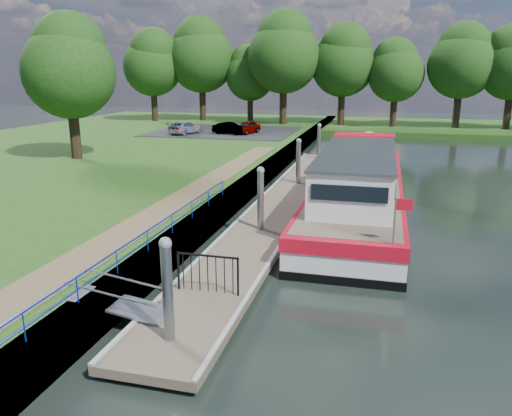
% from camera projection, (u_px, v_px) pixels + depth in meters
% --- Properties ---
extents(ground, '(160.00, 160.00, 0.00)m').
position_uv_depth(ground, '(179.00, 343.00, 12.42)').
color(ground, black).
rests_on(ground, ground).
extents(riverbank, '(32.00, 90.00, 0.78)m').
position_uv_depth(riverbank, '(2.00, 176.00, 30.65)').
color(riverbank, '#1E4413').
rests_on(riverbank, ground).
extents(bank_edge, '(1.10, 90.00, 0.78)m').
position_uv_depth(bank_edge, '(243.00, 190.00, 26.95)').
color(bank_edge, '#473D2D').
rests_on(bank_edge, ground).
extents(far_bank, '(60.00, 18.00, 0.60)m').
position_uv_depth(far_bank, '(449.00, 128.00, 58.09)').
color(far_bank, '#1E4413').
rests_on(far_bank, ground).
extents(footpath, '(1.60, 40.00, 0.05)m').
position_uv_depth(footpath, '(155.00, 215.00, 20.74)').
color(footpath, brown).
rests_on(footpath, riverbank).
extents(carpark, '(14.00, 12.00, 0.06)m').
position_uv_depth(carpark, '(225.00, 131.00, 50.37)').
color(carpark, black).
rests_on(carpark, riverbank).
extents(blue_fence, '(0.04, 18.04, 0.72)m').
position_uv_depth(blue_fence, '(133.00, 245.00, 15.54)').
color(blue_fence, '#0C2DBF').
rests_on(blue_fence, riverbank).
extents(pontoon, '(2.50, 30.00, 0.56)m').
position_uv_depth(pontoon, '(282.00, 206.00, 24.53)').
color(pontoon, brown).
rests_on(pontoon, ground).
extents(mooring_piles, '(0.30, 27.30, 3.55)m').
position_uv_depth(mooring_piles, '(283.00, 184.00, 24.24)').
color(mooring_piles, gray).
rests_on(mooring_piles, ground).
extents(gangway, '(2.58, 1.00, 0.92)m').
position_uv_depth(gangway, '(120.00, 303.00, 13.16)').
color(gangway, '#A5A8AD').
rests_on(gangway, ground).
extents(gate_panel, '(1.85, 0.05, 1.15)m').
position_uv_depth(gate_panel, '(208.00, 268.00, 14.18)').
color(gate_panel, black).
rests_on(gate_panel, ground).
extents(barge, '(4.36, 21.15, 4.78)m').
position_uv_depth(barge, '(360.00, 184.00, 25.22)').
color(barge, black).
rests_on(barge, ground).
extents(horizon_trees, '(54.38, 10.03, 12.87)m').
position_uv_depth(horizon_trees, '(332.00, 60.00, 56.24)').
color(horizon_trees, '#332316').
rests_on(horizon_trees, ground).
extents(bank_tree_a, '(6.12, 6.12, 9.72)m').
position_uv_depth(bank_tree_a, '(69.00, 65.00, 33.18)').
color(bank_tree_a, '#332316').
rests_on(bank_tree_a, riverbank).
extents(car_a, '(2.29, 3.75, 1.19)m').
position_uv_depth(car_a, '(247.00, 127.00, 48.15)').
color(car_a, '#999999').
rests_on(car_a, carpark).
extents(car_b, '(3.58, 1.96, 1.12)m').
position_uv_depth(car_b, '(230.00, 128.00, 47.66)').
color(car_b, '#999999').
rests_on(car_b, carpark).
extents(car_c, '(2.67, 4.34, 1.18)m').
position_uv_depth(car_c, '(186.00, 128.00, 48.04)').
color(car_c, '#999999').
rests_on(car_c, carpark).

